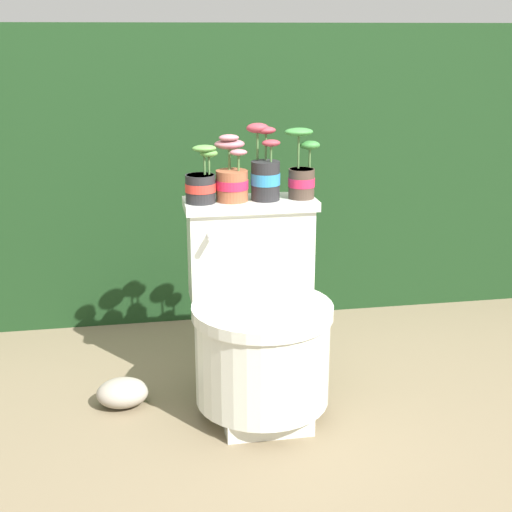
{
  "coord_description": "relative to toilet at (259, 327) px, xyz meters",
  "views": [
    {
      "loc": [
        -0.33,
        -1.99,
        1.17
      ],
      "look_at": [
        0.03,
        0.11,
        0.49
      ],
      "focal_mm": 50.0,
      "sensor_mm": 36.0,
      "label": 1
    }
  ],
  "objects": [
    {
      "name": "potted_plant_midleft",
      "position": [
        -0.06,
        0.16,
        0.45
      ],
      "size": [
        0.1,
        0.12,
        0.21
      ],
      "color": "#9E5638",
      "rests_on": "toilet"
    },
    {
      "name": "hedge_backdrop",
      "position": [
        -0.03,
        1.18,
        0.33
      ],
      "size": [
        3.98,
        0.85,
        1.2
      ],
      "color": "#193819",
      "rests_on": "ground"
    },
    {
      "name": "potted_plant_left",
      "position": [
        -0.16,
        0.15,
        0.44
      ],
      "size": [
        0.11,
        0.1,
        0.18
      ],
      "color": "#262628",
      "rests_on": "toilet"
    },
    {
      "name": "garden_stone",
      "position": [
        -0.44,
        0.07,
        -0.23
      ],
      "size": [
        0.17,
        0.13,
        0.09
      ],
      "color": "#9E9384",
      "rests_on": "ground"
    },
    {
      "name": "potted_plant_midright",
      "position": [
        0.17,
        0.16,
        0.46
      ],
      "size": [
        0.12,
        0.09,
        0.23
      ],
      "color": "#47382D",
      "rests_on": "toilet"
    },
    {
      "name": "potted_plant_middle",
      "position": [
        0.05,
        0.15,
        0.46
      ],
      "size": [
        0.1,
        0.1,
        0.24
      ],
      "color": "#262628",
      "rests_on": "toilet"
    },
    {
      "name": "toilet",
      "position": [
        0.0,
        0.0,
        0.0
      ],
      "size": [
        0.43,
        0.53,
        0.65
      ],
      "color": "silver",
      "rests_on": "ground"
    },
    {
      "name": "ground_plane",
      "position": [
        -0.03,
        -0.06,
        -0.27
      ],
      "size": [
        12.0,
        12.0,
        0.0
      ],
      "primitive_type": "plane",
      "color": "#75664C"
    }
  ]
}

